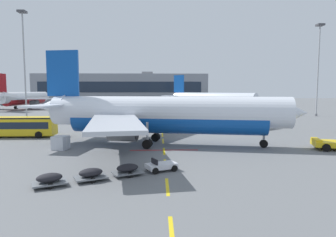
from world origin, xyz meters
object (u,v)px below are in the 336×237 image
object	(u,v)px
airliner_foreground	(163,114)
airliner_far_center	(211,100)
uld_cargo_container	(61,143)
apron_light_mast_far	(319,59)
airliner_mid_left	(25,98)
apron_light_mast_near	(24,53)
apron_shuttle_bus	(14,125)
fuel_service_truck	(256,119)
baggage_train	(110,172)

from	to	relation	value
airliner_foreground	airliner_far_center	distance (m)	59.00
uld_cargo_container	apron_light_mast_far	xyz separation A→B (m)	(54.06, 43.87, 14.33)
airliner_far_center	uld_cargo_container	distance (m)	65.80
airliner_mid_left	apron_light_mast_near	bearing A→B (deg)	-65.96
apron_shuttle_bus	fuel_service_truck	size ratio (longest dim) A/B	1.72
fuel_service_truck	apron_light_mast_far	size ratio (longest dim) A/B	0.29
airliner_foreground	fuel_service_truck	distance (m)	24.46
apron_shuttle_bus	baggage_train	distance (m)	27.91
airliner_far_center	apron_shuttle_bus	bearing A→B (deg)	-127.53
airliner_foreground	apron_light_mast_far	xyz separation A→B (m)	(41.97, 41.24, 11.18)
airliner_foreground	fuel_service_truck	world-z (taller)	airliner_foreground
baggage_train	airliner_foreground	bearing A→B (deg)	72.97
apron_shuttle_bus	airliner_mid_left	bearing A→B (deg)	112.44
airliner_foreground	baggage_train	size ratio (longest dim) A/B	3.13
airliner_foreground	apron_shuttle_bus	bearing A→B (deg)	162.00
airliner_far_center	baggage_train	world-z (taller)	airliner_far_center
airliner_far_center	baggage_train	bearing A→B (deg)	-106.03
apron_shuttle_bus	apron_light_mast_near	bearing A→B (deg)	110.08
airliner_far_center	apron_light_mast_far	bearing A→B (deg)	-30.92
uld_cargo_container	apron_light_mast_near	xyz separation A→B (m)	(-20.15, 37.64, 14.98)
baggage_train	apron_light_mast_near	world-z (taller)	apron_light_mast_near
airliner_foreground	fuel_service_truck	xyz separation A→B (m)	(17.58, 16.85, -2.30)
airliner_foreground	apron_light_mast_far	world-z (taller)	apron_light_mast_far
airliner_far_center	airliner_foreground	bearing A→B (deg)	-105.78
airliner_mid_left	airliner_far_center	distance (m)	68.69
airliner_mid_left	apron_light_mast_far	size ratio (longest dim) A/B	1.45
airliner_mid_left	apron_light_mast_far	bearing A→B (deg)	-20.21
uld_cargo_container	apron_light_mast_near	size ratio (longest dim) A/B	0.08
airliner_mid_left	airliner_far_center	world-z (taller)	airliner_mid_left
airliner_mid_left	apron_light_mast_far	xyz separation A→B (m)	(92.11, -33.90, 11.14)
airliner_foreground	uld_cargo_container	size ratio (longest dim) A/B	17.64
uld_cargo_container	apron_light_mast_far	world-z (taller)	apron_light_mast_far
airliner_mid_left	apron_light_mast_near	world-z (taller)	apron_light_mast_near
airliner_far_center	uld_cargo_container	size ratio (longest dim) A/B	14.77
apron_shuttle_bus	apron_light_mast_near	size ratio (longest dim) A/B	0.47
baggage_train	apron_light_mast_near	distance (m)	58.73
airliner_mid_left	apron_light_mast_near	xyz separation A→B (m)	(17.90, -40.13, 11.79)
uld_cargo_container	apron_light_mast_far	bearing A→B (deg)	39.06
apron_shuttle_bus	uld_cargo_container	bearing A→B (deg)	-44.47
baggage_train	apron_light_mast_far	size ratio (longest dim) A/B	0.46
apron_shuttle_bus	baggage_train	xyz separation A→B (m)	(17.65, -21.58, -1.22)
airliner_mid_left	fuel_service_truck	world-z (taller)	airliner_mid_left
airliner_foreground	apron_shuttle_bus	world-z (taller)	airliner_foreground
fuel_service_truck	airliner_foreground	bearing A→B (deg)	-136.21
uld_cargo_container	fuel_service_truck	bearing A→B (deg)	33.28
airliner_far_center	fuel_service_truck	distance (m)	40.02
apron_shuttle_bus	apron_light_mast_near	distance (m)	32.80
apron_shuttle_bus	apron_light_mast_far	xyz separation A→B (m)	(64.04, 34.07, 13.38)
airliner_foreground	apron_shuttle_bus	size ratio (longest dim) A/B	2.88
uld_cargo_container	airliner_foreground	bearing A→B (deg)	12.23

